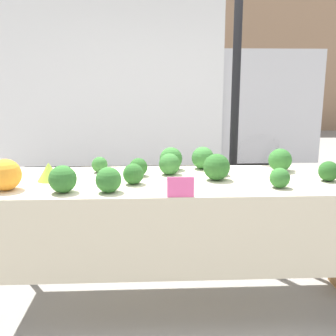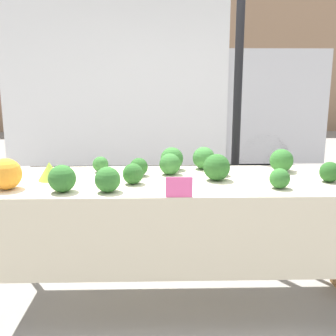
{
  "view_description": "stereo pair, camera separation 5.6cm",
  "coord_description": "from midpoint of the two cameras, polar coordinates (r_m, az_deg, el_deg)",
  "views": [
    {
      "loc": [
        -0.12,
        -2.6,
        1.54
      ],
      "look_at": [
        0.0,
        0.0,
        0.98
      ],
      "focal_mm": 42.0,
      "sensor_mm": 36.0,
      "label": 1
    },
    {
      "loc": [
        -0.07,
        -2.6,
        1.54
      ],
      "look_at": [
        0.0,
        0.0,
        0.98
      ],
      "focal_mm": 42.0,
      "sensor_mm": 36.0,
      "label": 2
    }
  ],
  "objects": [
    {
      "name": "ground_plane",
      "position": [
        3.02,
        -0.55,
        -18.4
      ],
      "size": [
        40.0,
        40.0,
        0.0
      ],
      "primitive_type": "plane",
      "color": "gray"
    },
    {
      "name": "building_facade",
      "position": [
        12.92,
        -2.38,
        16.23
      ],
      "size": [
        16.0,
        0.6,
        4.86
      ],
      "color": "#9E7A5B",
      "rests_on": "ground_plane"
    },
    {
      "name": "tent_pole",
      "position": [
        3.41,
        9.13,
        5.81
      ],
      "size": [
        0.07,
        0.07,
        2.33
      ],
      "color": "black",
      "rests_on": "ground_plane"
    },
    {
      "name": "parked_truck",
      "position": [
        6.59,
        -2.88,
        11.06
      ],
      "size": [
        4.63,
        2.05,
        2.65
      ],
      "color": "white",
      "rests_on": "ground_plane"
    },
    {
      "name": "market_table",
      "position": [
        2.64,
        -0.53,
        -4.24
      ],
      "size": [
        2.38,
        0.88,
        0.9
      ],
      "color": "beige",
      "rests_on": "ground_plane"
    },
    {
      "name": "orange_cauliflower",
      "position": [
        2.6,
        -23.12,
        -0.91
      ],
      "size": [
        0.19,
        0.19,
        0.19
      ],
      "color": "orange",
      "rests_on": "market_table"
    },
    {
      "name": "romanesco_head",
      "position": [
        2.75,
        -17.46,
        -0.52
      ],
      "size": [
        0.16,
        0.16,
        0.13
      ],
      "color": "#93B238",
      "rests_on": "market_table"
    },
    {
      "name": "broccoli_head_0",
      "position": [
        2.66,
        6.48,
        0.14
      ],
      "size": [
        0.18,
        0.18,
        0.18
      ],
      "color": "#285B23",
      "rests_on": "market_table"
    },
    {
      "name": "broccoli_head_1",
      "position": [
        2.96,
        -0.1,
        1.38
      ],
      "size": [
        0.17,
        0.17,
        0.17
      ],
      "color": "#336B2D",
      "rests_on": "market_table"
    },
    {
      "name": "broccoli_head_2",
      "position": [
        2.77,
        -4.88,
        0.13
      ],
      "size": [
        0.13,
        0.13,
        0.13
      ],
      "color": "#285B23",
      "rests_on": "market_table"
    },
    {
      "name": "broccoli_head_3",
      "position": [
        2.8,
        -0.34,
        0.56
      ],
      "size": [
        0.15,
        0.15,
        0.15
      ],
      "color": "#336B2D",
      "rests_on": "market_table"
    },
    {
      "name": "broccoli_head_4",
      "position": [
        3.01,
        15.44,
        1.12
      ],
      "size": [
        0.17,
        0.17,
        0.17
      ],
      "color": "#2D6628",
      "rests_on": "market_table"
    },
    {
      "name": "broccoli_head_5",
      "position": [
        2.54,
        15.32,
        -1.4
      ],
      "size": [
        0.13,
        0.13,
        0.13
      ],
      "color": "#2D6628",
      "rests_on": "market_table"
    },
    {
      "name": "broccoli_head_6",
      "position": [
        2.92,
        -10.43,
        0.48
      ],
      "size": [
        0.12,
        0.12,
        0.12
      ],
      "color": "#336B2D",
      "rests_on": "market_table"
    },
    {
      "name": "broccoli_head_7",
      "position": [
        2.38,
        -9.29,
        -1.71
      ],
      "size": [
        0.16,
        0.16,
        0.16
      ],
      "color": "#2D6628",
      "rests_on": "market_table"
    },
    {
      "name": "broccoli_head_8",
      "position": [
        2.43,
        -15.67,
        -1.57
      ],
      "size": [
        0.17,
        0.17,
        0.17
      ],
      "color": "#2D6628",
      "rests_on": "market_table"
    },
    {
      "name": "broccoli_head_9",
      "position": [
        3.0,
        4.54,
        1.48
      ],
      "size": [
        0.17,
        0.17,
        0.17
      ],
      "color": "#387533",
      "rests_on": "market_table"
    },
    {
      "name": "broccoli_head_10",
      "position": [
        2.81,
        6.99,
        0.14
      ],
      "size": [
        0.12,
        0.12,
        0.12
      ],
      "color": "#2D6628",
      "rests_on": "market_table"
    },
    {
      "name": "broccoli_head_11",
      "position": [
        2.55,
        -5.68,
        -0.87
      ],
      "size": [
        0.14,
        0.14,
        0.14
      ],
      "color": "#285B23",
      "rests_on": "market_table"
    },
    {
      "name": "broccoli_head_12",
      "position": [
        2.82,
        21.76,
        -0.44
      ],
      "size": [
        0.14,
        0.14,
        0.14
      ],
      "color": "#23511E",
      "rests_on": "market_table"
    },
    {
      "name": "price_sign",
      "position": [
        2.26,
        1.13,
        -2.79
      ],
      "size": [
        0.16,
        0.01,
        0.12
      ],
      "color": "#F45B9E",
      "rests_on": "market_table"
    }
  ]
}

